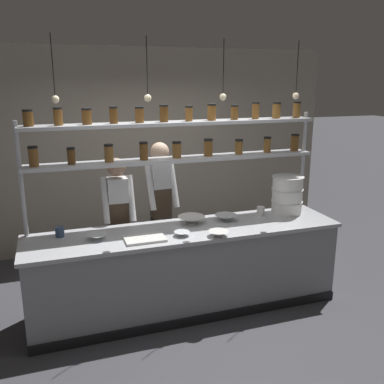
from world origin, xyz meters
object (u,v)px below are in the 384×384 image
(cutting_board, at_px, (145,239))
(prep_bowl_near_left, at_px, (182,234))
(chef_center, at_px, (161,203))
(serving_cup_by_board, at_px, (261,211))
(chef_left, at_px, (119,218))
(prep_bowl_center_back, at_px, (191,220))
(spice_shelf_unit, at_px, (177,144))
(container_stack, at_px, (287,195))
(prep_bowl_far_left, at_px, (97,237))
(serving_cup_front, at_px, (60,232))
(prep_bowl_near_right, at_px, (219,234))
(prep_bowl_center_front, at_px, (226,218))

(cutting_board, bearing_deg, prep_bowl_near_left, -2.27)
(chef_center, distance_m, serving_cup_by_board, 1.19)
(chef_left, height_order, prep_bowl_center_back, chef_left)
(spice_shelf_unit, height_order, cutting_board, spice_shelf_unit)
(container_stack, xyz_separation_m, prep_bowl_near_left, (-1.40, -0.34, -0.20))
(container_stack, height_order, prep_bowl_center_back, container_stack)
(cutting_board, bearing_deg, chef_center, 65.64)
(chef_center, relative_size, serving_cup_by_board, 16.16)
(cutting_board, height_order, prep_bowl_far_left, prep_bowl_far_left)
(chef_left, height_order, serving_cup_by_board, chef_left)
(prep_bowl_near_left, relative_size, serving_cup_front, 1.67)
(prep_bowl_center_back, bearing_deg, container_stack, 0.04)
(prep_bowl_near_right, height_order, serving_cup_front, serving_cup_front)
(serving_cup_front, bearing_deg, serving_cup_by_board, -0.98)
(prep_bowl_near_left, bearing_deg, prep_bowl_far_left, 167.83)
(cutting_board, height_order, prep_bowl_center_front, prep_bowl_center_front)
(container_stack, relative_size, cutting_board, 1.11)
(prep_bowl_near_left, bearing_deg, serving_cup_by_board, 17.52)
(spice_shelf_unit, relative_size, prep_bowl_center_back, 10.82)
(spice_shelf_unit, xyz_separation_m, container_stack, (1.30, -0.17, -0.64))
(prep_bowl_center_front, bearing_deg, prep_bowl_near_right, -121.33)
(chef_center, relative_size, prep_bowl_far_left, 8.76)
(prep_bowl_far_left, bearing_deg, prep_bowl_center_back, 8.59)
(chef_center, bearing_deg, serving_cup_front, -162.07)
(container_stack, bearing_deg, prep_bowl_near_right, -156.23)
(chef_left, height_order, cutting_board, chef_left)
(container_stack, distance_m, prep_bowl_center_back, 1.20)
(prep_bowl_center_front, bearing_deg, prep_bowl_near_left, -153.52)
(prep_bowl_near_right, relative_size, serving_cup_front, 2.09)
(prep_bowl_far_left, relative_size, serving_cup_front, 2.02)
(chef_center, height_order, container_stack, chef_center)
(serving_cup_by_board, bearing_deg, spice_shelf_unit, 169.83)
(container_stack, distance_m, serving_cup_front, 2.58)
(spice_shelf_unit, xyz_separation_m, cutting_board, (-0.49, -0.49, -0.85))
(prep_bowl_center_back, height_order, serving_cup_by_board, serving_cup_by_board)
(container_stack, bearing_deg, prep_bowl_center_back, -179.96)
(chef_left, xyz_separation_m, serving_cup_front, (-0.65, -0.39, 0.04))
(chef_left, height_order, prep_bowl_near_right, chef_left)
(container_stack, relative_size, serving_cup_front, 4.49)
(chef_center, distance_m, prep_bowl_center_back, 0.59)
(chef_center, distance_m, prep_bowl_center_front, 0.84)
(prep_bowl_center_front, relative_size, prep_bowl_center_back, 0.83)
(serving_cup_by_board, bearing_deg, cutting_board, -167.49)
(prep_bowl_near_left, height_order, prep_bowl_far_left, prep_bowl_far_left)
(container_stack, bearing_deg, cutting_board, -169.79)
(serving_cup_front, bearing_deg, prep_bowl_near_left, -17.69)
(prep_bowl_center_front, bearing_deg, chef_left, 158.00)
(prep_bowl_near_left, xyz_separation_m, prep_bowl_near_right, (0.35, -0.13, 0.01))
(spice_shelf_unit, xyz_separation_m, chef_center, (-0.09, 0.38, -0.76))
(chef_center, relative_size, serving_cup_front, 17.72)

